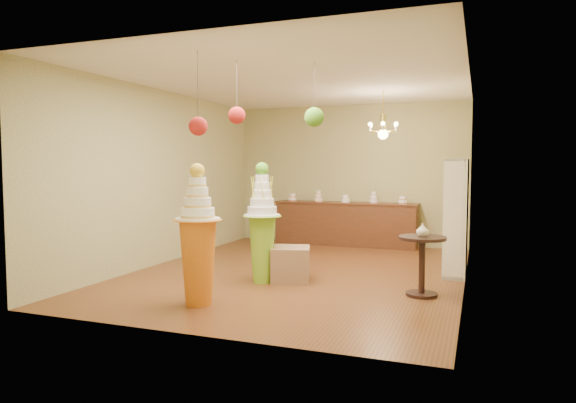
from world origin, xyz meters
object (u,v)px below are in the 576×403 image
(round_table, at_px, (422,258))
(sideboard, at_px, (345,223))
(pedestal_orange, at_px, (198,249))
(pedestal_green, at_px, (262,233))

(round_table, bearing_deg, sideboard, 117.49)
(pedestal_orange, distance_m, round_table, 2.88)
(sideboard, relative_size, round_table, 3.88)
(sideboard, bearing_deg, round_table, -62.51)
(pedestal_orange, height_order, round_table, pedestal_orange)
(pedestal_green, bearing_deg, sideboard, 86.01)
(sideboard, bearing_deg, pedestal_orange, -95.85)
(pedestal_orange, distance_m, sideboard, 5.23)
(pedestal_green, relative_size, pedestal_orange, 1.01)
(sideboard, bearing_deg, pedestal_green, -93.99)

